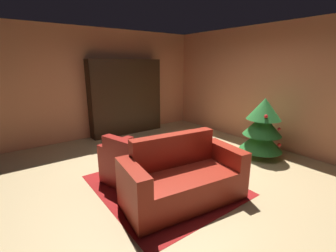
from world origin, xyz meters
TOP-DOWN VIEW (x-y plane):
  - ground_plane at (0.00, 0.00)m, footprint 7.47×7.47m
  - wall_back at (0.00, 2.66)m, footprint 6.34×0.06m
  - wall_left at (-3.14, 0.00)m, footprint 0.06×5.38m
  - area_rug at (0.12, -0.49)m, footprint 2.21×1.98m
  - bookshelf_unit at (-2.89, 0.54)m, footprint 0.34×2.03m
  - armchair_red at (-0.23, -0.86)m, footprint 1.12×0.91m
  - couch_red at (0.61, -0.51)m, footprint 1.01×1.81m
  - coffee_table at (-0.02, -0.45)m, footprint 0.62×0.62m
  - book_stack_on_table at (-0.01, -0.42)m, footprint 0.23×0.18m
  - bottle_on_table at (-0.18, -0.37)m, footprint 0.07×0.07m
  - decorated_tree at (0.34, 1.86)m, footprint 0.86×0.86m

SIDE VIEW (x-z plane):
  - ground_plane at x=0.00m, z-range 0.00..0.00m
  - area_rug at x=0.12m, z-range 0.00..0.01m
  - armchair_red at x=-0.23m, z-range -0.11..0.72m
  - couch_red at x=0.61m, z-range -0.14..0.78m
  - coffee_table at x=-0.02m, z-range 0.17..0.59m
  - book_stack_on_table at x=-0.01m, z-range 0.42..0.55m
  - bottle_on_table at x=-0.18m, z-range 0.39..0.65m
  - decorated_tree at x=0.34m, z-range 0.02..1.27m
  - bookshelf_unit at x=-2.89m, z-range -0.02..2.00m
  - wall_back at x=0.00m, z-range 0.00..2.78m
  - wall_left at x=-3.14m, z-range 0.00..2.78m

